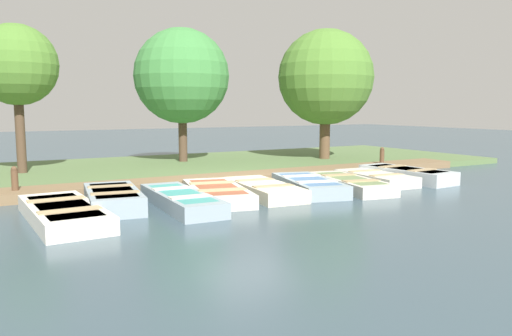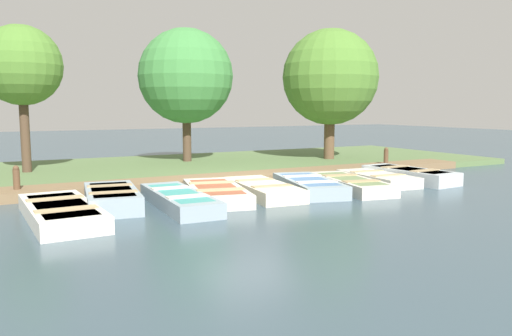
{
  "view_description": "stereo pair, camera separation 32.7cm",
  "coord_description": "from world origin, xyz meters",
  "px_view_note": "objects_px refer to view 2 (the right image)",
  "views": [
    {
      "loc": [
        11.74,
        -6.34,
        2.24
      ],
      "look_at": [
        0.32,
        0.05,
        0.65
      ],
      "focal_mm": 35.0,
      "sensor_mm": 36.0,
      "label": 1
    },
    {
      "loc": [
        11.9,
        -6.06,
        2.24
      ],
      "look_at": [
        0.32,
        0.05,
        0.65
      ],
      "focal_mm": 35.0,
      "sensor_mm": 36.0,
      "label": 2
    }
  ],
  "objects_px": {
    "mooring_post_far": "(386,159)",
    "park_tree_center": "(330,78)",
    "rowboat_6": "(350,184)",
    "rowboat_8": "(409,175)",
    "rowboat_2": "(179,199)",
    "park_tree_left": "(186,76)",
    "rowboat_5": "(309,185)",
    "rowboat_1": "(112,198)",
    "mooring_post_near": "(17,182)",
    "rowboat_7": "(377,178)",
    "park_tree_far_left": "(21,66)",
    "rowboat_3": "(216,192)",
    "rowboat_4": "(263,189)",
    "rowboat_0": "(61,212)"
  },
  "relations": [
    {
      "from": "mooring_post_far",
      "to": "park_tree_center",
      "type": "height_order",
      "value": "park_tree_center"
    },
    {
      "from": "rowboat_6",
      "to": "rowboat_8",
      "type": "height_order",
      "value": "rowboat_8"
    },
    {
      "from": "rowboat_6",
      "to": "mooring_post_far",
      "type": "bearing_deg",
      "value": 135.74
    },
    {
      "from": "rowboat_2",
      "to": "park_tree_left",
      "type": "relative_size",
      "value": 0.65
    },
    {
      "from": "park_tree_center",
      "to": "rowboat_5",
      "type": "bearing_deg",
      "value": -40.5
    },
    {
      "from": "rowboat_1",
      "to": "rowboat_6",
      "type": "bearing_deg",
      "value": 92.14
    },
    {
      "from": "rowboat_2",
      "to": "mooring_post_near",
      "type": "bearing_deg",
      "value": -128.96
    },
    {
      "from": "rowboat_1",
      "to": "mooring_post_near",
      "type": "xyz_separation_m",
      "value": [
        -2.09,
        -1.85,
        0.21
      ]
    },
    {
      "from": "rowboat_7",
      "to": "park_tree_far_left",
      "type": "xyz_separation_m",
      "value": [
        -6.06,
        -9.09,
        3.35
      ]
    },
    {
      "from": "rowboat_2",
      "to": "rowboat_8",
      "type": "bearing_deg",
      "value": 95.67
    },
    {
      "from": "rowboat_8",
      "to": "park_tree_far_left",
      "type": "distance_m",
      "value": 12.43
    },
    {
      "from": "rowboat_3",
      "to": "rowboat_7",
      "type": "relative_size",
      "value": 1.2
    },
    {
      "from": "rowboat_1",
      "to": "rowboat_2",
      "type": "bearing_deg",
      "value": 70.61
    },
    {
      "from": "rowboat_6",
      "to": "rowboat_3",
      "type": "bearing_deg",
      "value": -85.47
    },
    {
      "from": "rowboat_7",
      "to": "rowboat_1",
      "type": "bearing_deg",
      "value": -87.09
    },
    {
      "from": "rowboat_4",
      "to": "mooring_post_near",
      "type": "distance_m",
      "value": 6.08
    },
    {
      "from": "rowboat_0",
      "to": "rowboat_8",
      "type": "xyz_separation_m",
      "value": [
        -0.67,
        10.06,
        0.03
      ]
    },
    {
      "from": "rowboat_3",
      "to": "rowboat_5",
      "type": "height_order",
      "value": "rowboat_5"
    },
    {
      "from": "rowboat_8",
      "to": "rowboat_0",
      "type": "bearing_deg",
      "value": -90.61
    },
    {
      "from": "mooring_post_near",
      "to": "rowboat_6",
      "type": "bearing_deg",
      "value": 71.94
    },
    {
      "from": "rowboat_4",
      "to": "park_tree_left",
      "type": "height_order",
      "value": "park_tree_left"
    },
    {
      "from": "rowboat_1",
      "to": "mooring_post_near",
      "type": "height_order",
      "value": "mooring_post_near"
    },
    {
      "from": "rowboat_5",
      "to": "park_tree_left",
      "type": "bearing_deg",
      "value": -159.15
    },
    {
      "from": "rowboat_3",
      "to": "rowboat_4",
      "type": "distance_m",
      "value": 1.27
    },
    {
      "from": "rowboat_4",
      "to": "rowboat_5",
      "type": "height_order",
      "value": "rowboat_5"
    },
    {
      "from": "park_tree_left",
      "to": "rowboat_5",
      "type": "bearing_deg",
      "value": 7.0
    },
    {
      "from": "rowboat_3",
      "to": "park_tree_left",
      "type": "distance_m",
      "value": 7.77
    },
    {
      "from": "rowboat_0",
      "to": "rowboat_6",
      "type": "relative_size",
      "value": 1.04
    },
    {
      "from": "rowboat_3",
      "to": "mooring_post_near",
      "type": "bearing_deg",
      "value": -105.5
    },
    {
      "from": "rowboat_2",
      "to": "rowboat_6",
      "type": "distance_m",
      "value": 4.96
    },
    {
      "from": "mooring_post_near",
      "to": "rowboat_0",
      "type": "bearing_deg",
      "value": 12.8
    },
    {
      "from": "rowboat_0",
      "to": "rowboat_6",
      "type": "bearing_deg",
      "value": 89.3
    },
    {
      "from": "rowboat_7",
      "to": "mooring_post_near",
      "type": "bearing_deg",
      "value": -99.28
    },
    {
      "from": "mooring_post_far",
      "to": "rowboat_3",
      "type": "bearing_deg",
      "value": -73.13
    },
    {
      "from": "rowboat_3",
      "to": "rowboat_4",
      "type": "bearing_deg",
      "value": 98.1
    },
    {
      "from": "rowboat_3",
      "to": "mooring_post_far",
      "type": "height_order",
      "value": "mooring_post_far"
    },
    {
      "from": "park_tree_center",
      "to": "rowboat_2",
      "type": "bearing_deg",
      "value": -55.94
    },
    {
      "from": "rowboat_2",
      "to": "park_tree_center",
      "type": "bearing_deg",
      "value": 126.0
    },
    {
      "from": "park_tree_left",
      "to": "park_tree_center",
      "type": "xyz_separation_m",
      "value": [
        1.78,
        5.33,
        0.01
      ]
    },
    {
      "from": "rowboat_0",
      "to": "park_tree_far_left",
      "type": "relative_size",
      "value": 0.72
    },
    {
      "from": "rowboat_1",
      "to": "park_tree_far_left",
      "type": "relative_size",
      "value": 0.58
    },
    {
      "from": "rowboat_0",
      "to": "rowboat_4",
      "type": "distance_m",
      "value": 4.95
    },
    {
      "from": "rowboat_4",
      "to": "park_tree_center",
      "type": "xyz_separation_m",
      "value": [
        -5.16,
        5.81,
        3.24
      ]
    },
    {
      "from": "rowboat_1",
      "to": "mooring_post_far",
      "type": "distance_m",
      "value": 10.23
    },
    {
      "from": "mooring_post_near",
      "to": "park_tree_far_left",
      "type": "height_order",
      "value": "park_tree_far_left"
    },
    {
      "from": "park_tree_far_left",
      "to": "rowboat_5",
      "type": "bearing_deg",
      "value": 45.68
    },
    {
      "from": "rowboat_1",
      "to": "park_tree_left",
      "type": "height_order",
      "value": "park_tree_left"
    },
    {
      "from": "rowboat_7",
      "to": "park_tree_center",
      "type": "distance_m",
      "value": 6.22
    },
    {
      "from": "rowboat_8",
      "to": "rowboat_7",
      "type": "bearing_deg",
      "value": -98.69
    },
    {
      "from": "rowboat_1",
      "to": "rowboat_4",
      "type": "xyz_separation_m",
      "value": [
        0.29,
        3.74,
        -0.05
      ]
    }
  ]
}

